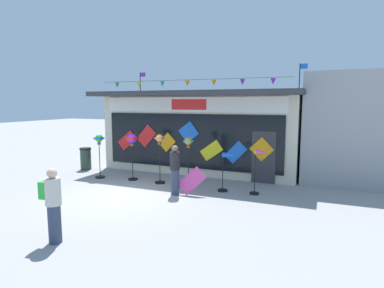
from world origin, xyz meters
name	(u,v)px	position (x,y,z in m)	size (l,w,h in m)	color
ground_plane	(122,195)	(0.00, 0.00, 0.00)	(80.00, 80.00, 0.00)	#9E9B99
kite_shop_building	(211,129)	(0.94, 6.27, 1.80)	(9.05, 6.54, 4.78)	beige
wind_spinner_far_left	(99,146)	(-2.31, 1.76, 1.31)	(0.39, 0.39, 1.80)	black
wind_spinner_left	(132,143)	(-0.86, 1.97, 1.48)	(0.39, 0.39, 1.87)	black
wind_spinner_center_left	(160,150)	(0.40, 1.92, 1.30)	(0.40, 0.40, 1.89)	black
wind_spinner_center_right	(189,153)	(1.57, 1.99, 1.25)	(0.39, 0.39, 1.82)	black
wind_spinner_right	(227,166)	(3.11, 1.78, 0.90)	(0.64, 0.34, 1.38)	black
wind_spinner_far_right	(258,166)	(4.19, 1.84, 0.98)	(0.56, 0.32, 1.54)	black
person_near_camera	(175,170)	(1.62, 0.75, 0.86)	(0.34, 0.34, 1.68)	#333D56
person_mid_plaza	(53,204)	(0.78, -3.66, 0.89)	(0.46, 0.34, 1.68)	#333D56
trash_bin	(86,159)	(-4.00, 2.86, 0.51)	(0.52, 0.52, 1.02)	#2D4238
display_kite_on_ground	(192,181)	(2.14, 0.95, 0.48)	(0.50, 0.03, 0.90)	#EA4CA3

